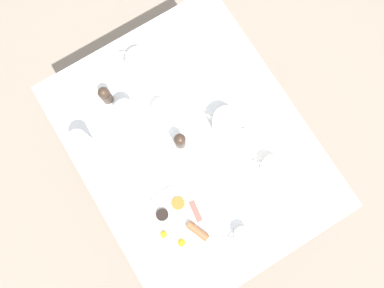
{
  "coord_description": "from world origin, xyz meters",
  "views": [
    {
      "loc": [
        0.14,
        0.23,
        2.28
      ],
      "look_at": [
        0.0,
        0.0,
        0.77
      ],
      "focal_mm": 35.0,
      "sensor_mm": 36.0,
      "label": 1
    }
  ],
  "objects_px": {
    "teacup_with_saucer_right": "(271,166)",
    "knife_by_plate": "(206,60)",
    "creamer_jug": "(241,234)",
    "teapot_near": "(226,122)",
    "salt_grinder": "(180,141)",
    "pepper_grinder": "(105,95)",
    "fork_by_plate": "(134,168)",
    "breakfast_plate": "(180,224)",
    "water_glass_short": "(127,113)",
    "spoon_for_tea": "(318,182)",
    "teapot_far": "(140,63)",
    "water_glass_tall": "(81,142)",
    "teacup_with_saucer_left": "(162,110)"
  },
  "relations": [
    {
      "from": "pepper_grinder",
      "to": "teacup_with_saucer_left",
      "type": "bearing_deg",
      "value": 135.12
    },
    {
      "from": "teacup_with_saucer_right",
      "to": "salt_grinder",
      "type": "xyz_separation_m",
      "value": [
        0.26,
        -0.28,
        0.03
      ]
    },
    {
      "from": "water_glass_tall",
      "to": "salt_grinder",
      "type": "height_order",
      "value": "water_glass_tall"
    },
    {
      "from": "teacup_with_saucer_left",
      "to": "knife_by_plate",
      "type": "relative_size",
      "value": 0.67
    },
    {
      "from": "pepper_grinder",
      "to": "salt_grinder",
      "type": "height_order",
      "value": "same"
    },
    {
      "from": "breakfast_plate",
      "to": "water_glass_tall",
      "type": "xyz_separation_m",
      "value": [
        0.17,
        -0.48,
        0.06
      ]
    },
    {
      "from": "creamer_jug",
      "to": "salt_grinder",
      "type": "bearing_deg",
      "value": -88.14
    },
    {
      "from": "water_glass_short",
      "to": "creamer_jug",
      "type": "xyz_separation_m",
      "value": [
        -0.14,
        0.65,
        -0.04
      ]
    },
    {
      "from": "creamer_jug",
      "to": "knife_by_plate",
      "type": "distance_m",
      "value": 0.75
    },
    {
      "from": "teapot_near",
      "to": "salt_grinder",
      "type": "height_order",
      "value": "teapot_near"
    },
    {
      "from": "water_glass_short",
      "to": "spoon_for_tea",
      "type": "bearing_deg",
      "value": 129.13
    },
    {
      "from": "teacup_with_saucer_left",
      "to": "water_glass_short",
      "type": "height_order",
      "value": "water_glass_short"
    },
    {
      "from": "creamer_jug",
      "to": "fork_by_plate",
      "type": "height_order",
      "value": "creamer_jug"
    },
    {
      "from": "teapot_near",
      "to": "teacup_with_saucer_left",
      "type": "xyz_separation_m",
      "value": [
        0.2,
        -0.19,
        -0.03
      ]
    },
    {
      "from": "pepper_grinder",
      "to": "knife_by_plate",
      "type": "bearing_deg",
      "value": 171.09
    },
    {
      "from": "water_glass_tall",
      "to": "pepper_grinder",
      "type": "height_order",
      "value": "water_glass_tall"
    },
    {
      "from": "teapot_near",
      "to": "salt_grinder",
      "type": "xyz_separation_m",
      "value": [
        0.2,
        -0.03,
        0.01
      ]
    },
    {
      "from": "fork_by_plate",
      "to": "spoon_for_tea",
      "type": "bearing_deg",
      "value": 143.96
    },
    {
      "from": "water_glass_short",
      "to": "spoon_for_tea",
      "type": "height_order",
      "value": "water_glass_short"
    },
    {
      "from": "water_glass_short",
      "to": "fork_by_plate",
      "type": "relative_size",
      "value": 0.96
    },
    {
      "from": "knife_by_plate",
      "to": "spoon_for_tea",
      "type": "xyz_separation_m",
      "value": [
        -0.11,
        0.69,
        0.0
      ]
    },
    {
      "from": "teacup_with_saucer_left",
      "to": "teapot_near",
      "type": "bearing_deg",
      "value": 136.3
    },
    {
      "from": "breakfast_plate",
      "to": "teacup_with_saucer_right",
      "type": "bearing_deg",
      "value": -179.53
    },
    {
      "from": "teacup_with_saucer_left",
      "to": "pepper_grinder",
      "type": "distance_m",
      "value": 0.24
    },
    {
      "from": "water_glass_tall",
      "to": "creamer_jug",
      "type": "relative_size",
      "value": 1.61
    },
    {
      "from": "water_glass_tall",
      "to": "creamer_jug",
      "type": "bearing_deg",
      "value": 119.0
    },
    {
      "from": "teacup_with_saucer_right",
      "to": "knife_by_plate",
      "type": "height_order",
      "value": "teacup_with_saucer_right"
    },
    {
      "from": "teapot_near",
      "to": "teapot_far",
      "type": "height_order",
      "value": "same"
    },
    {
      "from": "creamer_jug",
      "to": "knife_by_plate",
      "type": "height_order",
      "value": "creamer_jug"
    },
    {
      "from": "teapot_near",
      "to": "knife_by_plate",
      "type": "bearing_deg",
      "value": -56.76
    },
    {
      "from": "teapot_far",
      "to": "salt_grinder",
      "type": "xyz_separation_m",
      "value": [
        0.03,
        0.37,
        0.01
      ]
    },
    {
      "from": "teapot_far",
      "to": "water_glass_short",
      "type": "xyz_separation_m",
      "value": [
        0.16,
        0.17,
        0.02
      ]
    },
    {
      "from": "creamer_jug",
      "to": "fork_by_plate",
      "type": "distance_m",
      "value": 0.51
    },
    {
      "from": "teapot_far",
      "to": "knife_by_plate",
      "type": "bearing_deg",
      "value": 33.88
    },
    {
      "from": "water_glass_tall",
      "to": "salt_grinder",
      "type": "relative_size",
      "value": 1.17
    },
    {
      "from": "teacup_with_saucer_right",
      "to": "pepper_grinder",
      "type": "relative_size",
      "value": 1.3
    },
    {
      "from": "teacup_with_saucer_left",
      "to": "fork_by_plate",
      "type": "xyz_separation_m",
      "value": [
        0.22,
        0.14,
        -0.02
      ]
    },
    {
      "from": "water_glass_tall",
      "to": "creamer_jug",
      "type": "height_order",
      "value": "water_glass_tall"
    },
    {
      "from": "teapot_near",
      "to": "teapot_far",
      "type": "distance_m",
      "value": 0.44
    },
    {
      "from": "teapot_near",
      "to": "fork_by_plate",
      "type": "xyz_separation_m",
      "value": [
        0.42,
        -0.04,
        -0.05
      ]
    },
    {
      "from": "salt_grinder",
      "to": "creamer_jug",
      "type": "bearing_deg",
      "value": 91.86
    },
    {
      "from": "knife_by_plate",
      "to": "teacup_with_saucer_left",
      "type": "bearing_deg",
      "value": 19.69
    },
    {
      "from": "knife_by_plate",
      "to": "pepper_grinder",
      "type": "bearing_deg",
      "value": -8.91
    },
    {
      "from": "pepper_grinder",
      "to": "fork_by_plate",
      "type": "distance_m",
      "value": 0.32
    },
    {
      "from": "breakfast_plate",
      "to": "salt_grinder",
      "type": "height_order",
      "value": "salt_grinder"
    },
    {
      "from": "teapot_far",
      "to": "water_glass_tall",
      "type": "relative_size",
      "value": 1.38
    },
    {
      "from": "teacup_with_saucer_left",
      "to": "spoon_for_tea",
      "type": "relative_size",
      "value": 1.01
    },
    {
      "from": "breakfast_plate",
      "to": "fork_by_plate",
      "type": "bearing_deg",
      "value": -80.88
    },
    {
      "from": "water_glass_short",
      "to": "creamer_jug",
      "type": "bearing_deg",
      "value": 102.17
    },
    {
      "from": "breakfast_plate",
      "to": "salt_grinder",
      "type": "relative_size",
      "value": 2.68
    }
  ]
}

